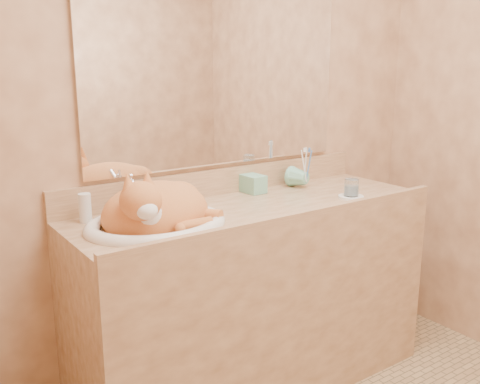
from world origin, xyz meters
TOP-DOWN VIEW (x-y plane):
  - wall_back at (0.00, 1.00)m, footprint 2.40×0.02m
  - vanity_counter at (0.00, 0.72)m, footprint 1.60×0.55m
  - mirror at (0.00, 0.99)m, footprint 1.30×0.02m
  - sink_basin at (-0.48, 0.70)m, footprint 0.53×0.44m
  - faucet at (-0.48, 0.91)m, footprint 0.05×0.11m
  - cat at (-0.47, 0.72)m, footprint 0.44×0.37m
  - soap_dispenser at (0.14, 0.87)m, footprint 0.09×0.09m
  - toothbrush_cup at (0.39, 0.84)m, footprint 0.12×0.12m
  - toothbrushes at (0.39, 0.84)m, footprint 0.03×0.03m
  - saucer at (0.43, 0.59)m, footprint 0.11×0.11m
  - water_glass at (0.43, 0.59)m, footprint 0.06×0.06m
  - lotion_bottle at (-0.67, 0.91)m, footprint 0.05×0.05m

SIDE VIEW (x-z plane):
  - vanity_counter at x=0.00m, z-range 0.00..0.85m
  - saucer at x=0.43m, z-range 0.85..0.86m
  - toothbrush_cup at x=0.39m, z-range 0.85..0.94m
  - water_glass at x=0.43m, z-range 0.86..0.94m
  - lotion_bottle at x=-0.67m, z-range 0.85..0.96m
  - cat at x=-0.47m, z-range 0.80..1.04m
  - faucet at x=-0.48m, z-range 0.85..1.00m
  - sink_basin at x=-0.48m, z-range 0.85..1.02m
  - soap_dispenser at x=0.14m, z-range 0.85..1.04m
  - toothbrushes at x=0.39m, z-range 0.87..1.07m
  - wall_back at x=0.00m, z-range 0.00..2.50m
  - mirror at x=0.00m, z-range 0.99..1.79m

